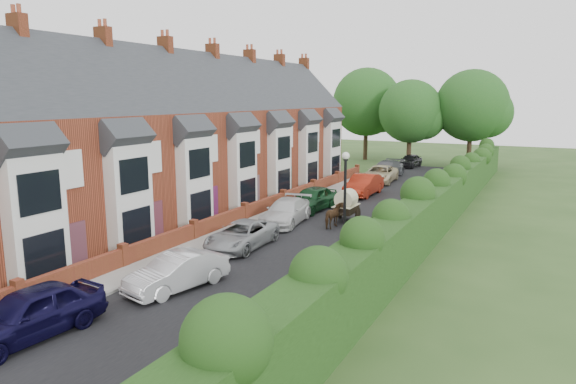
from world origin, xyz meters
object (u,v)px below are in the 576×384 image
at_px(car_white, 286,212).
at_px(horse_cart, 346,203).
at_px(car_navy, 29,313).
at_px(car_black, 410,161).
at_px(car_beige, 380,174).
at_px(car_grey, 387,169).
at_px(horse, 335,216).
at_px(car_silver_a, 177,272).
at_px(car_red, 364,185).
at_px(car_silver_b, 242,235).
at_px(lamppost, 345,196).
at_px(car_green, 312,199).

height_order(car_white, horse_cart, horse_cart).
xyz_separation_m(car_navy, car_black, (0.51, 44.87, -0.10)).
xyz_separation_m(car_beige, car_grey, (-0.31, 3.09, 0.04)).
distance_m(car_black, horse, 27.96).
height_order(car_silver_a, horse_cart, horse_cart).
bearing_deg(horse_cart, car_red, 102.16).
relative_size(car_silver_b, car_red, 0.96).
height_order(car_white, car_grey, car_grey).
relative_size(car_black, horse_cart, 1.53).
distance_m(car_silver_b, car_grey, 25.49).
bearing_deg(car_grey, car_black, 92.08).
height_order(lamppost, car_black, lamppost).
height_order(car_navy, car_beige, car_navy).
xyz_separation_m(lamppost, car_red, (-5.00, 17.00, -2.49)).
distance_m(car_white, horse_cart, 3.70).
height_order(car_green, car_red, car_red).
bearing_deg(lamppost, car_beige, 103.73).
distance_m(car_red, car_grey, 9.54).
bearing_deg(car_black, car_silver_a, -83.89).
distance_m(car_navy, car_green, 20.60).
relative_size(car_navy, car_beige, 0.89).
bearing_deg(car_white, car_black, 81.97).
distance_m(car_beige, car_black, 11.20).
bearing_deg(horse_cart, car_black, 95.91).
height_order(car_silver_a, car_white, car_white).
relative_size(car_green, car_beige, 0.88).
height_order(lamppost, car_silver_b, lamppost).
xyz_separation_m(car_red, horse, (1.81, -10.23, -0.10)).
relative_size(car_silver_a, horse_cart, 1.57).
distance_m(car_beige, horse_cart, 15.04).
xyz_separation_m(car_green, car_beige, (0.52, 13.08, -0.06)).
bearing_deg(car_navy, lamppost, 63.43).
xyz_separation_m(lamppost, car_silver_a, (-5.00, -4.91, -2.60)).
height_order(lamppost, horse, lamppost).
distance_m(car_navy, car_black, 44.87).
bearing_deg(car_beige, lamppost, -80.67).
distance_m(car_white, car_black, 28.19).
height_order(car_beige, car_black, car_beige).
xyz_separation_m(car_white, car_red, (1.15, 10.60, 0.09)).
height_order(car_red, car_beige, car_red).
relative_size(car_green, horse_cart, 1.73).
bearing_deg(car_black, car_silver_b, -85.01).
distance_m(car_green, car_grey, 16.16).
bearing_deg(lamppost, car_silver_a, -135.54).
relative_size(car_navy, car_silver_b, 1.01).
bearing_deg(car_red, car_grey, 97.05).
xyz_separation_m(car_red, horse_cart, (1.81, -8.42, 0.31)).
height_order(car_silver_b, car_green, car_green).
bearing_deg(car_black, car_green, -86.02).
xyz_separation_m(car_silver_a, car_silver_b, (-0.79, 5.91, -0.05)).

